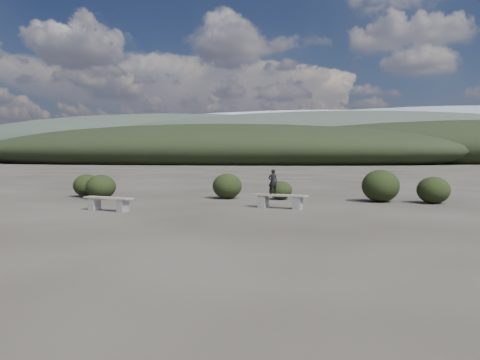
# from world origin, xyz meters

# --- Properties ---
(ground) EXTENTS (1200.00, 1200.00, 0.00)m
(ground) POSITION_xyz_m (0.00, 0.00, 0.00)
(ground) COLOR #2B2721
(ground) RESTS_ON ground
(bench_left) EXTENTS (1.88, 0.88, 0.46)m
(bench_left) POSITION_xyz_m (-4.04, 4.01, 0.28)
(bench_left) COLOR slate
(bench_left) RESTS_ON ground
(bench_right) EXTENTS (1.97, 0.89, 0.48)m
(bench_right) POSITION_xyz_m (1.44, 5.90, 0.29)
(bench_right) COLOR slate
(bench_right) RESTS_ON ground
(seated_person) EXTENTS (0.35, 0.27, 0.87)m
(seated_person) POSITION_xyz_m (1.18, 5.97, 0.92)
(seated_person) COLOR black
(seated_person) RESTS_ON bench_right
(shrub_a) EXTENTS (1.25, 1.25, 1.02)m
(shrub_a) POSITION_xyz_m (-6.40, 7.99, 0.51)
(shrub_a) COLOR black
(shrub_a) RESTS_ON ground
(shrub_b) EXTENTS (1.25, 1.25, 1.07)m
(shrub_b) POSITION_xyz_m (-1.17, 9.13, 0.53)
(shrub_b) COLOR black
(shrub_b) RESTS_ON ground
(shrub_c) EXTENTS (0.97, 0.97, 0.77)m
(shrub_c) POSITION_xyz_m (1.10, 9.14, 0.39)
(shrub_c) COLOR black
(shrub_c) RESTS_ON ground
(shrub_d) EXTENTS (1.46, 1.46, 1.28)m
(shrub_d) POSITION_xyz_m (5.09, 8.92, 0.64)
(shrub_d) COLOR black
(shrub_d) RESTS_ON ground
(shrub_e) EXTENTS (1.23, 1.23, 1.03)m
(shrub_e) POSITION_xyz_m (7.01, 8.69, 0.51)
(shrub_e) COLOR black
(shrub_e) RESTS_ON ground
(shrub_f) EXTENTS (1.19, 1.19, 1.01)m
(shrub_f) POSITION_xyz_m (-7.46, 8.75, 0.50)
(shrub_f) COLOR black
(shrub_f) RESTS_ON ground
(mountain_ridges) EXTENTS (500.00, 400.00, 56.00)m
(mountain_ridges) POSITION_xyz_m (-7.48, 339.06, 10.84)
(mountain_ridges) COLOR black
(mountain_ridges) RESTS_ON ground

